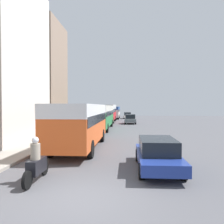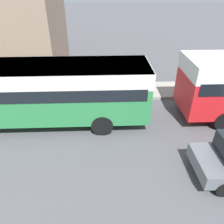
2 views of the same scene
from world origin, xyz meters
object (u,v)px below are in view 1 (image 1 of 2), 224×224
Objects in this scene: bus_rear at (114,111)px; pedestrian_near_curb at (91,116)px; bus_lead at (81,120)px; car_distant at (157,153)px; motorcycle_behind_lead at (36,164)px; car_crossing at (130,119)px; bus_following at (100,114)px; car_far_curb at (127,115)px; bus_third_in_line at (108,111)px.

pedestrian_near_curb is at bearing -109.58° from bus_rear.
bus_lead is 2.01× the size of car_distant.
bus_rear is 4.23× the size of motorcycle_behind_lead.
car_crossing is (3.96, 27.99, 0.12)m from motorcycle_behind_lead.
motorcycle_behind_lead is 28.26m from car_crossing.
car_distant is at bearing 22.30° from motorcycle_behind_lead.
bus_rear is at bearing 104.01° from car_crossing.
motorcycle_behind_lead is (-0.09, -19.19, -1.25)m from bus_following.
car_crossing is 15.49m from car_far_curb.
car_distant is at bearing 91.78° from car_far_curb.
bus_following is at bearing 105.36° from car_distant.
bus_lead is at bearing -89.24° from bus_third_in_line.
motorcycle_behind_lead is at bearing -90.49° from bus_rear.
bus_third_in_line reaches higher than pedestrian_near_curb.
car_crossing is (3.60, -14.43, -1.04)m from bus_rear.
bus_following is 17.89m from car_distant.
bus_third_in_line is 31.44m from motorcycle_behind_lead.
bus_third_in_line reaches higher than bus_rear.
bus_rear is at bearing 89.33° from bus_following.
car_crossing reaches higher than car_far_curb.
bus_third_in_line is 2.10× the size of car_far_curb.
pedestrian_near_curb reaches higher than car_far_curb.
bus_following is 1.23× the size of bus_third_in_line.
bus_rear is 10.81m from pedestrian_near_curb.
car_far_curb is at bearing 91.60° from car_crossing.
pedestrian_near_curb is at bearing 58.84° from car_far_curb.
car_distant is (4.46, -40.43, -1.10)m from bus_rear.
pedestrian_near_curb is (-3.61, -10.15, -0.83)m from bus_rear.
bus_rear is 42.43m from motorcycle_behind_lead.
car_crossing is at bearing 80.18° from bus_lead.
car_distant is (4.86, -29.44, -1.29)m from bus_third_in_line.
bus_following reaches higher than motorcycle_behind_lead.
car_far_curb is 41.51m from car_distant.
pedestrian_near_curb is (-8.07, 30.28, 0.27)m from car_distant.
car_far_curb is (3.57, 12.05, -1.27)m from bus_third_in_line.
bus_lead is 5.47× the size of pedestrian_near_curb.
car_crossing is at bearing -30.65° from pedestrian_near_curb.
bus_rear is 2.13× the size of car_far_curb.
bus_third_in_line reaches higher than car_distant.
bus_lead is 0.79× the size of bus_following.
bus_third_in_line is 5.42m from car_crossing.
bus_third_in_line is 4.19× the size of motorcycle_behind_lead.
bus_lead reaches higher than bus_following.
bus_lead is at bearing -90.13° from bus_rear.
car_far_curb is 13.10m from pedestrian_near_curb.
motorcycle_behind_lead is at bearing -90.28° from bus_following.
motorcycle_behind_lead is at bearing -98.06° from car_crossing.
bus_lead is at bearing 87.58° from motorcycle_behind_lead.
bus_following is 19.23m from motorcycle_behind_lead.
bus_following is at bearing 89.72° from motorcycle_behind_lead.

